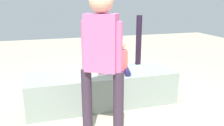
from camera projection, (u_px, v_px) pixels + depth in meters
ground_plane at (103, 104)px, 3.23m from camera, size 12.00×12.00×0.00m
concrete_ledge at (103, 89)px, 3.17m from camera, size 2.05×0.56×0.46m
child_seated at (120, 58)px, 3.09m from camera, size 0.28×0.34×0.48m
adult_standing at (102, 52)px, 2.24m from camera, size 0.41×0.32×1.55m
cake_plate at (101, 72)px, 3.09m from camera, size 0.22×0.22×0.07m
gift_bag at (131, 74)px, 4.04m from camera, size 0.19×0.10×0.36m
railing_post at (138, 53)px, 4.42m from camera, size 0.36×0.36×1.17m
water_bottle_near_gift at (126, 83)px, 3.82m from camera, size 0.06×0.06×0.19m
water_bottle_far_side at (124, 71)px, 4.39m from camera, size 0.07×0.07×0.23m
party_cup_red at (53, 82)px, 3.93m from camera, size 0.08×0.08×0.12m
cake_box_white at (79, 75)px, 4.26m from camera, size 0.35×0.37×0.14m
handbag_black_leather at (78, 85)px, 3.63m from camera, size 0.31×0.12×0.33m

